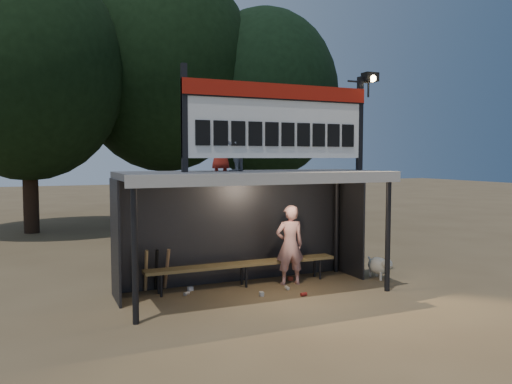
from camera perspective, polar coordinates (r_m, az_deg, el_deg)
ground at (r=9.71m, az=-0.14°, el=-11.44°), size 80.00×80.00×0.00m
player at (r=10.19m, az=3.87°, el=-6.04°), size 0.64×0.47×1.62m
child_a at (r=9.31m, az=-2.59°, el=5.29°), size 0.58×0.58×0.95m
child_b at (r=9.69m, az=-4.05°, el=5.08°), size 0.52×0.44×0.90m
dugout_shelter at (r=9.61m, az=-0.72°, el=-0.41°), size 5.10×2.08×2.32m
scoreboard_assembly at (r=9.61m, az=2.96°, el=8.40°), size 4.10×0.27×1.99m
bench at (r=10.10m, az=-1.39°, el=-8.31°), size 4.00×0.35×0.48m
tree_left at (r=18.82m, az=-24.72°, el=12.59°), size 6.46×6.46×9.27m
tree_mid at (r=20.94m, az=-10.47°, el=13.77°), size 7.22×7.22×10.36m
tree_right at (r=21.15m, az=1.02°, el=11.07°), size 6.08×6.08×8.72m
dog at (r=11.04m, az=13.96°, el=-8.18°), size 0.36×0.81×0.49m
bats at (r=9.84m, az=-11.88°, el=-8.74°), size 0.69×0.35×0.84m
litter at (r=9.82m, az=-0.27°, el=-11.05°), size 2.43×1.29×0.08m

